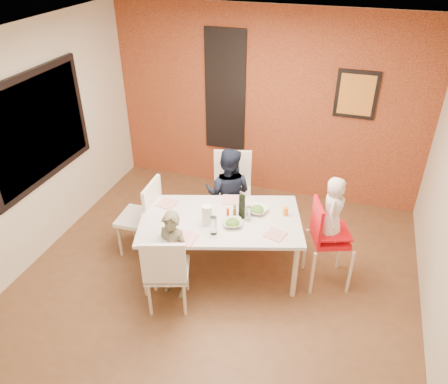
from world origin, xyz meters
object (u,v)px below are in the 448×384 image
(chair_left, at_px, (145,213))
(child_far, at_px, (228,194))
(high_chair, at_px, (326,236))
(paper_towel_roll, at_px, (207,215))
(dining_table, at_px, (220,224))
(chair_near, at_px, (166,270))
(toddler, at_px, (333,209))
(child_near, at_px, (173,255))
(wine_bottle, at_px, (242,207))
(chair_far, at_px, (232,187))

(chair_left, xyz_separation_m, child_far, (0.87, 0.62, 0.07))
(high_chair, xyz_separation_m, paper_towel_roll, (-1.26, -0.33, 0.22))
(dining_table, xyz_separation_m, chair_near, (-0.34, -0.75, -0.14))
(toddler, bearing_deg, paper_towel_roll, 108.89)
(chair_near, bearing_deg, child_near, -101.94)
(high_chair, relative_size, toddler, 1.47)
(high_chair, distance_m, wine_bottle, 0.98)
(chair_left, distance_m, child_far, 1.07)
(chair_left, distance_m, paper_towel_roll, 0.97)
(chair_near, xyz_separation_m, chair_far, (0.19, 1.70, 0.05))
(chair_near, distance_m, toddler, 1.86)
(chair_near, bearing_deg, child_far, -116.65)
(dining_table, bearing_deg, child_far, 100.24)
(chair_near, distance_m, child_far, 1.47)
(wine_bottle, relative_size, paper_towel_roll, 1.17)
(chair_left, bearing_deg, child_near, 44.77)
(child_near, relative_size, toddler, 1.45)
(high_chair, relative_size, child_near, 1.01)
(dining_table, bearing_deg, chair_near, -114.36)
(chair_near, height_order, toddler, toddler)
(chair_far, xyz_separation_m, chair_left, (-0.84, -0.87, -0.03))
(dining_table, height_order, wine_bottle, wine_bottle)
(toddler, xyz_separation_m, wine_bottle, (-0.97, -0.11, -0.11))
(chair_left, height_order, high_chair, high_chair)
(paper_towel_roll, bearing_deg, high_chair, 14.68)
(high_chair, height_order, wine_bottle, high_chair)
(wine_bottle, bearing_deg, toddler, 6.21)
(chair_far, height_order, toddler, toddler)
(chair_far, bearing_deg, toddler, -44.19)
(high_chair, distance_m, toddler, 0.35)
(chair_near, relative_size, toddler, 1.31)
(chair_far, height_order, chair_left, chair_far)
(wine_bottle, bearing_deg, chair_near, -123.30)
(child_far, bearing_deg, chair_near, 79.50)
(child_near, height_order, paper_towel_roll, child_near)
(child_near, relative_size, child_far, 0.84)
(chair_far, bearing_deg, child_far, -99.49)
(chair_left, relative_size, wine_bottle, 3.55)
(wine_bottle, bearing_deg, high_chair, 5.34)
(chair_near, xyz_separation_m, high_chair, (1.50, 0.94, 0.11))
(dining_table, distance_m, child_near, 0.64)
(paper_towel_roll, bearing_deg, child_near, -125.73)
(high_chair, relative_size, paper_towel_roll, 4.46)
(chair_left, height_order, toddler, toddler)
(dining_table, distance_m, toddler, 1.25)
(wine_bottle, bearing_deg, child_near, -133.90)
(child_near, relative_size, paper_towel_roll, 4.42)
(wine_bottle, bearing_deg, chair_left, -178.87)
(toddler, height_order, paper_towel_roll, toddler)
(high_chair, distance_m, paper_towel_roll, 1.32)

